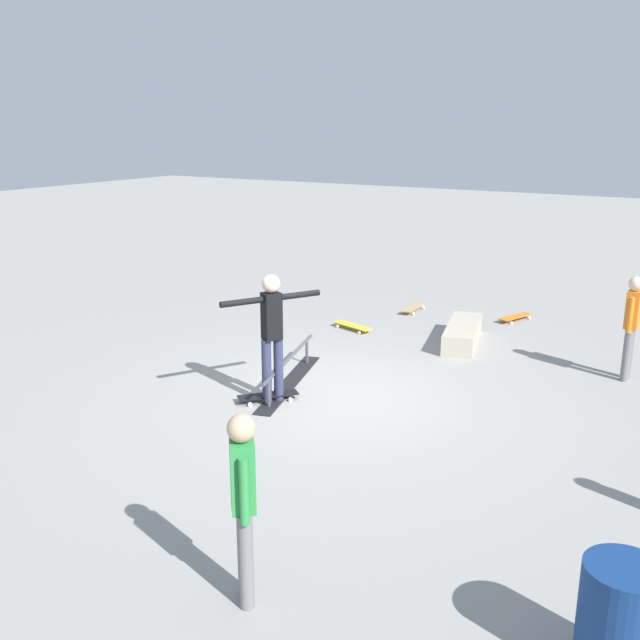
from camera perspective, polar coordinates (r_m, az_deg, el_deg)
ground_plane at (r=9.62m, az=1.00°, el=-6.18°), size 60.00×60.00×0.00m
grind_rail at (r=10.05m, az=-2.46°, el=-4.16°), size 2.37×0.88×0.40m
skate_ledge at (r=12.08m, az=11.30°, el=-1.08°), size 1.71×0.86×0.33m
skater_main at (r=9.17m, az=-3.86°, el=-0.75°), size 1.23×0.76×1.71m
skateboard_main at (r=9.50m, az=-4.16°, el=-6.03°), size 0.73×0.68×0.09m
bystander_green_shirt at (r=5.46m, az=-6.12°, el=-14.00°), size 0.31×0.28×1.54m
bystander_orange_shirt at (r=10.91m, az=23.60°, el=-0.16°), size 0.34×0.21×1.50m
loose_skateboard_yellow at (r=12.65m, az=2.61°, el=-0.47°), size 0.42×0.82×0.09m
loose_skateboard_orange at (r=13.72m, az=15.33°, el=0.25°), size 0.82×0.47×0.09m
loose_skateboard_natural at (r=14.00m, az=7.43°, el=0.99°), size 0.81×0.28×0.09m
trash_bin at (r=5.42m, az=22.82°, el=-21.34°), size 0.55×0.55×0.82m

